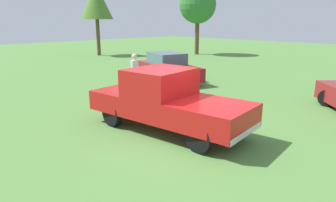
{
  "coord_description": "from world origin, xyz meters",
  "views": [
    {
      "loc": [
        5.61,
        -6.02,
        3.19
      ],
      "look_at": [
        -0.61,
        0.04,
        0.9
      ],
      "focal_mm": 32.84,
      "sensor_mm": 36.0,
      "label": 1
    }
  ],
  "objects": [
    {
      "name": "person_bystander",
      "position": [
        -4.66,
        2.01,
        1.04
      ],
      "size": [
        0.42,
        0.42,
        1.83
      ],
      "rotation": [
        0.0,
        0.0,
        5.12
      ],
      "color": "#7A6B51",
      "rests_on": "ground_plane"
    },
    {
      "name": "tree_back_right",
      "position": [
        -19.58,
        9.53,
        4.8
      ],
      "size": [
        2.91,
        2.91,
        6.42
      ],
      "color": "brown",
      "rests_on": "ground_plane"
    },
    {
      "name": "pickup_truck",
      "position": [
        -0.74,
        0.02,
        0.95
      ],
      "size": [
        5.18,
        2.45,
        1.82
      ],
      "rotation": [
        0.0,
        0.0,
        0.13
      ],
      "color": "black",
      "rests_on": "ground_plane"
    },
    {
      "name": "ground_plane",
      "position": [
        0.0,
        0.0,
        0.0
      ],
      "size": [
        80.0,
        80.0,
        0.0
      ],
      "primitive_type": "plane",
      "color": "#54843D"
    },
    {
      "name": "tree_back_left",
      "position": [
        -13.81,
        16.76,
        4.53
      ],
      "size": [
        3.43,
        3.43,
        6.28
      ],
      "color": "brown",
      "rests_on": "ground_plane"
    },
    {
      "name": "sedan_near",
      "position": [
        -6.23,
        5.52,
        0.69
      ],
      "size": [
        4.85,
        2.94,
        1.49
      ],
      "rotation": [
        0.0,
        0.0,
        5.99
      ],
      "color": "black",
      "rests_on": "ground_plane"
    }
  ]
}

